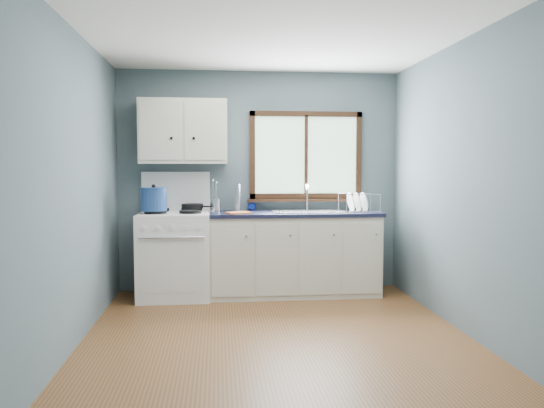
{
  "coord_description": "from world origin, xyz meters",
  "views": [
    {
      "loc": [
        -0.49,
        -4.28,
        1.42
      ],
      "look_at": [
        0.05,
        0.9,
        1.05
      ],
      "focal_mm": 35.0,
      "sensor_mm": 36.0,
      "label": 1
    }
  ],
  "objects": [
    {
      "name": "wall_right",
      "position": [
        1.61,
        0.0,
        1.25
      ],
      "size": [
        0.02,
        3.6,
        2.5
      ],
      "primitive_type": "cube",
      "color": "#536368",
      "rests_on": "ground"
    },
    {
      "name": "dish_towel",
      "position": [
        -0.26,
        1.33,
        0.93
      ],
      "size": [
        0.29,
        0.26,
        0.02
      ],
      "primitive_type": "cube",
      "rotation": [
        0.0,
        0.0,
        0.43
      ],
      "color": "orange",
      "rests_on": "countertop"
    },
    {
      "name": "window",
      "position": [
        0.54,
        1.77,
        1.48
      ],
      "size": [
        1.36,
        0.1,
        1.03
      ],
      "color": "#9EC6A8",
      "rests_on": "wall_back"
    },
    {
      "name": "gas_range",
      "position": [
        -0.95,
        1.47,
        0.49
      ],
      "size": [
        0.76,
        0.69,
        1.36
      ],
      "color": "white",
      "rests_on": "floor"
    },
    {
      "name": "thermos",
      "position": [
        -0.27,
        1.63,
        1.07
      ],
      "size": [
        0.08,
        0.08,
        0.31
      ],
      "primitive_type": "cylinder",
      "rotation": [
        0.0,
        0.0,
        0.17
      ],
      "color": "silver",
      "rests_on": "countertop"
    },
    {
      "name": "wall_front",
      "position": [
        0.0,
        -1.81,
        1.25
      ],
      "size": [
        3.2,
        0.02,
        2.5
      ],
      "primitive_type": "cube",
      "color": "#536368",
      "rests_on": "ground"
    },
    {
      "name": "wall_back",
      "position": [
        0.0,
        1.81,
        1.25
      ],
      "size": [
        3.2,
        0.02,
        2.5
      ],
      "primitive_type": "cube",
      "color": "#536368",
      "rests_on": "ground"
    },
    {
      "name": "dish_rack",
      "position": [
        1.08,
        1.48,
        0.98
      ],
      "size": [
        0.43,
        0.34,
        0.21
      ],
      "rotation": [
        0.0,
        0.0,
        0.08
      ],
      "color": "silver",
      "rests_on": "countertop"
    },
    {
      "name": "utensil_crock",
      "position": [
        -0.51,
        1.59,
        1.0
      ],
      "size": [
        0.14,
        0.14,
        0.37
      ],
      "rotation": [
        0.0,
        0.0,
        0.25
      ],
      "color": "silver",
      "rests_on": "countertop"
    },
    {
      "name": "sink",
      "position": [
        0.54,
        1.49,
        0.86
      ],
      "size": [
        0.84,
        0.46,
        0.44
      ],
      "color": "silver",
      "rests_on": "countertop"
    },
    {
      "name": "stockpot",
      "position": [
        -1.15,
        1.32,
        1.08
      ],
      "size": [
        0.37,
        0.37,
        0.28
      ],
      "rotation": [
        0.0,
        0.0,
        0.42
      ],
      "color": "navy",
      "rests_on": "gas_range"
    },
    {
      "name": "floor",
      "position": [
        0.0,
        0.0,
        -0.01
      ],
      "size": [
        3.2,
        3.6,
        0.02
      ],
      "primitive_type": "cube",
      "color": "brown",
      "rests_on": "ground"
    },
    {
      "name": "base_cabinets",
      "position": [
        0.36,
        1.49,
        0.41
      ],
      "size": [
        1.85,
        0.6,
        0.88
      ],
      "color": "beige",
      "rests_on": "floor"
    },
    {
      "name": "soap_bottle",
      "position": [
        -0.09,
        1.75,
        1.04
      ],
      "size": [
        0.1,
        0.1,
        0.23
      ],
      "primitive_type": "imported",
      "rotation": [
        0.0,
        0.0,
        0.08
      ],
      "color": "#112DB9",
      "rests_on": "countertop"
    },
    {
      "name": "ceiling",
      "position": [
        0.0,
        0.0,
        2.51
      ],
      "size": [
        3.2,
        3.6,
        0.02
      ],
      "primitive_type": "cube",
      "color": "white",
      "rests_on": "wall_back"
    },
    {
      "name": "wall_left",
      "position": [
        -1.61,
        0.0,
        1.25
      ],
      "size": [
        0.02,
        3.6,
        2.5
      ],
      "primitive_type": "cube",
      "color": "#536368",
      "rests_on": "ground"
    },
    {
      "name": "skillet",
      "position": [
        -0.76,
        1.6,
        0.98
      ],
      "size": [
        0.38,
        0.31,
        0.05
      ],
      "rotation": [
        0.0,
        0.0,
        -0.43
      ],
      "color": "black",
      "rests_on": "gas_range"
    },
    {
      "name": "upper_cabinets",
      "position": [
        -0.85,
        1.63,
        1.8
      ],
      "size": [
        0.95,
        0.35,
        0.7
      ],
      "color": "beige",
      "rests_on": "wall_back"
    },
    {
      "name": "countertop",
      "position": [
        0.36,
        1.49,
        0.9
      ],
      "size": [
        1.89,
        0.64,
        0.04
      ],
      "primitive_type": "cube",
      "color": "black",
      "rests_on": "base_cabinets"
    }
  ]
}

